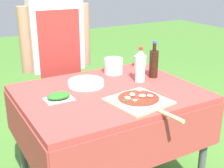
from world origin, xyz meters
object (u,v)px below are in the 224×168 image
object	(u,v)px
prep_table	(109,105)
pizza_on_peel	(140,100)
water_bottle	(140,65)
plate_stack	(86,83)
mixing_tub	(113,66)
herb_container	(59,96)
person_cook	(57,52)
sauce_jar	(140,62)
oil_bottle	(154,63)

from	to	relation	value
prep_table	pizza_on_peel	distance (m)	0.29
prep_table	water_bottle	distance (m)	0.35
pizza_on_peel	plate_stack	distance (m)	0.44
mixing_tub	herb_container	bearing A→B (deg)	-152.97
person_cook	plate_stack	size ratio (longest dim) A/B	6.22
pizza_on_peel	sauce_jar	xyz separation A→B (m)	(0.41, 0.59, 0.02)
pizza_on_peel	sauce_jar	bearing A→B (deg)	46.89
herb_container	plate_stack	bearing A→B (deg)	29.53
prep_table	water_bottle	xyz separation A→B (m)	(0.27, 0.05, 0.21)
prep_table	water_bottle	bearing A→B (deg)	10.34
water_bottle	plate_stack	size ratio (longest dim) A/B	1.00
pizza_on_peel	herb_container	size ratio (longest dim) A/B	3.04
sauce_jar	water_bottle	bearing A→B (deg)	-125.15
prep_table	oil_bottle	world-z (taller)	oil_bottle
water_bottle	herb_container	distance (m)	0.61
herb_container	sauce_jar	world-z (taller)	sauce_jar
herb_container	mixing_tub	size ratio (longest dim) A/B	1.21
person_cook	sauce_jar	world-z (taller)	person_cook
person_cook	pizza_on_peel	size ratio (longest dim) A/B	2.95
oil_bottle	mixing_tub	xyz separation A→B (m)	(-0.20, 0.22, -0.05)
prep_table	pizza_on_peel	world-z (taller)	pizza_on_peel
person_cook	pizza_on_peel	xyz separation A→B (m)	(0.14, -0.95, -0.09)
person_cook	plate_stack	world-z (taller)	person_cook
pizza_on_peel	mixing_tub	world-z (taller)	mixing_tub
person_cook	mixing_tub	world-z (taller)	person_cook
pizza_on_peel	water_bottle	world-z (taller)	water_bottle
person_cook	oil_bottle	size ratio (longest dim) A/B	5.68
water_bottle	herb_container	world-z (taller)	water_bottle
mixing_tub	water_bottle	bearing A→B (deg)	-73.85
pizza_on_peel	plate_stack	bearing A→B (deg)	101.38
prep_table	person_cook	xyz separation A→B (m)	(-0.08, 0.69, 0.21)
sauce_jar	plate_stack	bearing A→B (deg)	-162.75
prep_table	mixing_tub	size ratio (longest dim) A/B	8.16
oil_bottle	sauce_jar	size ratio (longest dim) A/B	2.70
plate_stack	pizza_on_peel	bearing A→B (deg)	-70.52
person_cook	mixing_tub	size ratio (longest dim) A/B	10.83
pizza_on_peel	herb_container	world-z (taller)	pizza_on_peel
pizza_on_peel	plate_stack	size ratio (longest dim) A/B	2.11
pizza_on_peel	water_bottle	xyz separation A→B (m)	(0.21, 0.31, 0.10)
person_cook	water_bottle	size ratio (longest dim) A/B	6.22
oil_bottle	herb_container	size ratio (longest dim) A/B	1.58
person_cook	water_bottle	distance (m)	0.73
person_cook	sauce_jar	xyz separation A→B (m)	(0.55, -0.36, -0.07)
prep_table	sauce_jar	distance (m)	0.59
prep_table	oil_bottle	size ratio (longest dim) A/B	4.28
mixing_tub	plate_stack	bearing A→B (deg)	-155.17
oil_bottle	sauce_jar	world-z (taller)	oil_bottle
person_cook	sauce_jar	bearing A→B (deg)	150.99
water_bottle	sauce_jar	distance (m)	0.35
oil_bottle	sauce_jar	bearing A→B (deg)	75.91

